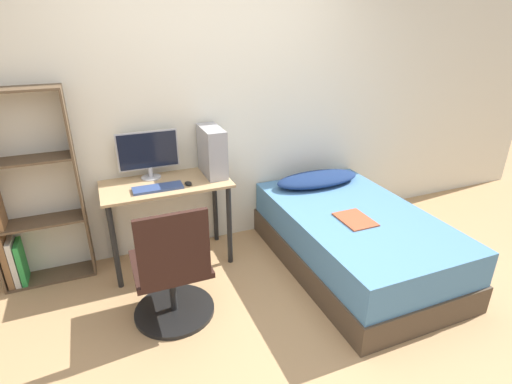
# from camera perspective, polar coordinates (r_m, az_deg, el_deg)

# --- Properties ---
(ground_plane) EXTENTS (14.00, 14.00, 0.00)m
(ground_plane) POSITION_cam_1_polar(r_m,az_deg,el_deg) (2.86, 3.79, -20.99)
(ground_plane) COLOR tan
(wall_back) EXTENTS (8.00, 0.05, 2.50)m
(wall_back) POSITION_cam_1_polar(r_m,az_deg,el_deg) (3.58, -6.82, 11.39)
(wall_back) COLOR silver
(wall_back) RESTS_ON ground_plane
(desk) EXTENTS (1.04, 0.52, 0.76)m
(desk) POSITION_cam_1_polar(r_m,az_deg,el_deg) (3.42, -12.56, -0.78)
(desk) COLOR tan
(desk) RESTS_ON ground_plane
(bookshelf) EXTENTS (0.68, 0.24, 1.56)m
(bookshelf) POSITION_cam_1_polar(r_m,az_deg,el_deg) (3.54, -30.97, -1.59)
(bookshelf) COLOR brown
(bookshelf) RESTS_ON ground_plane
(office_chair) EXTENTS (0.58, 0.58, 0.93)m
(office_chair) POSITION_cam_1_polar(r_m,az_deg,el_deg) (2.90, -11.81, -11.97)
(office_chair) COLOR black
(office_chair) RESTS_ON ground_plane
(bed) EXTENTS (1.12, 1.83, 0.51)m
(bed) POSITION_cam_1_polar(r_m,az_deg,el_deg) (3.56, 13.82, -6.59)
(bed) COLOR #4C3D2D
(bed) RESTS_ON ground_plane
(pillow) EXTENTS (0.85, 0.36, 0.11)m
(pillow) POSITION_cam_1_polar(r_m,az_deg,el_deg) (3.90, 8.78, 1.85)
(pillow) COLOR navy
(pillow) RESTS_ON bed
(magazine) EXTENTS (0.24, 0.32, 0.01)m
(magazine) POSITION_cam_1_polar(r_m,az_deg,el_deg) (3.30, 13.98, -3.83)
(magazine) COLOR #B24C2D
(magazine) RESTS_ON bed
(monitor) EXTENTS (0.50, 0.17, 0.40)m
(monitor) POSITION_cam_1_polar(r_m,az_deg,el_deg) (3.43, -15.13, 5.45)
(monitor) COLOR #B7B7BC
(monitor) RESTS_ON desk
(keyboard) EXTENTS (0.39, 0.14, 0.02)m
(keyboard) POSITION_cam_1_polar(r_m,az_deg,el_deg) (3.25, -13.84, 0.57)
(keyboard) COLOR #33477A
(keyboard) RESTS_ON desk
(pc_tower) EXTENTS (0.16, 0.38, 0.41)m
(pc_tower) POSITION_cam_1_polar(r_m,az_deg,el_deg) (3.42, -6.30, 5.80)
(pc_tower) COLOR #99999E
(pc_tower) RESTS_ON desk
(mouse) EXTENTS (0.06, 0.09, 0.02)m
(mouse) POSITION_cam_1_polar(r_m,az_deg,el_deg) (3.29, -9.65, 1.22)
(mouse) COLOR black
(mouse) RESTS_ON desk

